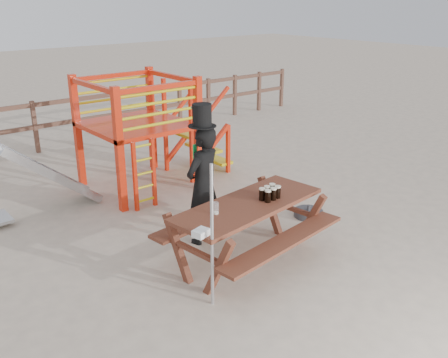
# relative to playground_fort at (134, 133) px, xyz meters

# --- Properties ---
(ground) EXTENTS (60.00, 60.00, 0.00)m
(ground) POSITION_rel_playground_fort_xyz_m (-0.12, -3.58, -1.07)
(ground) COLOR #C5B299
(ground) RESTS_ON ground
(back_fence) EXTENTS (15.09, 0.09, 1.20)m
(back_fence) POSITION_rel_playground_fort_xyz_m (-0.12, 3.42, -0.34)
(back_fence) COLOR brown
(back_fence) RESTS_ON ground
(playground_fort) EXTENTS (4.71, 1.84, 2.10)m
(playground_fort) POSITION_rel_playground_fort_xyz_m (0.00, 0.00, 0.00)
(playground_fort) COLOR red
(playground_fort) RESTS_ON ground
(picnic_table) EXTENTS (2.36, 1.77, 0.85)m
(picnic_table) POSITION_rel_playground_fort_xyz_m (-0.24, -3.36, -0.53)
(picnic_table) COLOR brown
(picnic_table) RESTS_ON ground
(man_with_hat) EXTENTS (0.72, 0.56, 2.05)m
(man_with_hat) POSITION_rel_playground_fort_xyz_m (-0.34, -2.51, -0.15)
(man_with_hat) COLOR black
(man_with_hat) RESTS_ON ground
(metal_pole) EXTENTS (0.04, 0.04, 1.75)m
(metal_pole) POSITION_rel_playground_fort_xyz_m (-1.25, -3.87, -0.20)
(metal_pole) COLOR #B2B2B7
(metal_pole) RESTS_ON ground
(parasol_base) EXTENTS (0.47, 0.47, 0.20)m
(parasol_base) POSITION_rel_playground_fort_xyz_m (1.50, -2.94, -1.02)
(parasol_base) COLOR #343439
(parasol_base) RESTS_ON ground
(paper_bag) EXTENTS (0.21, 0.18, 0.08)m
(paper_bag) POSITION_rel_playground_fort_xyz_m (-1.30, -3.73, -0.18)
(paper_bag) COLOR white
(paper_bag) RESTS_ON picnic_table
(stout_pints) EXTENTS (0.30, 0.21, 0.17)m
(stout_pints) POSITION_rel_playground_fort_xyz_m (0.08, -3.44, -0.13)
(stout_pints) COLOR black
(stout_pints) RESTS_ON picnic_table
(empty_glasses) EXTENTS (0.08, 0.08, 0.15)m
(empty_glasses) POSITION_rel_playground_fort_xyz_m (-0.78, -3.35, -0.15)
(empty_glasses) COLOR silver
(empty_glasses) RESTS_ON picnic_table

